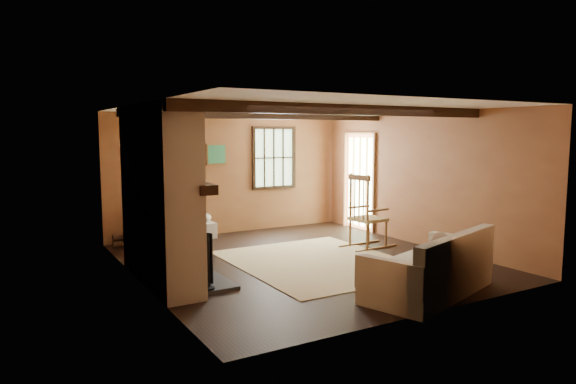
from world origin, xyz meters
TOP-DOWN VIEW (x-y plane):
  - ground at (0.00, 0.00)m, footprint 5.50×5.50m
  - room_envelope at (0.22, 0.26)m, footprint 5.02×5.52m
  - fireplace at (-2.23, -0.00)m, footprint 1.02×2.30m
  - rug at (0.20, -0.20)m, footprint 2.50×3.00m
  - rocking_chair at (1.51, 0.26)m, footprint 0.98×0.57m
  - sofa at (0.55, -2.26)m, footprint 2.16×1.45m
  - firewood_pile at (-2.07, 2.46)m, footprint 0.66×0.12m
  - laundry_basket at (-0.73, 2.48)m, footprint 0.50×0.38m
  - basket_pillow at (-0.73, 2.48)m, footprint 0.44×0.38m
  - armchair at (-1.50, 2.18)m, footprint 1.13×1.14m

SIDE VIEW (x-z plane):
  - ground at x=0.00m, z-range 0.00..0.00m
  - rug at x=0.20m, z-range 0.00..0.01m
  - firewood_pile at x=-2.07m, z-range 0.00..0.24m
  - laundry_basket at x=-0.73m, z-range 0.00..0.30m
  - sofa at x=0.55m, z-range -0.12..0.69m
  - armchair at x=-1.50m, z-range 0.00..0.79m
  - basket_pillow at x=-0.73m, z-range 0.30..0.50m
  - rocking_chair at x=1.51m, z-range -0.10..1.21m
  - fireplace at x=-2.23m, z-range -0.10..2.30m
  - room_envelope at x=0.22m, z-range 0.41..2.85m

